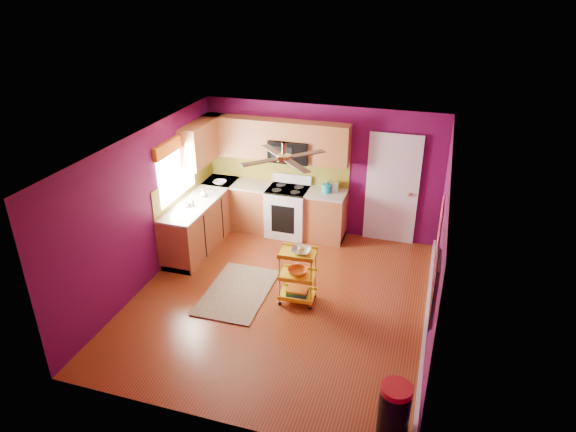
% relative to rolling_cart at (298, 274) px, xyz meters
% --- Properties ---
extents(ground, '(5.00, 5.00, 0.00)m').
position_rel_rolling_cart_xyz_m(ground, '(-0.27, -0.04, -0.50)').
color(ground, maroon).
rests_on(ground, ground).
extents(room_envelope, '(4.54, 5.04, 2.52)m').
position_rel_rolling_cart_xyz_m(room_envelope, '(-0.24, -0.04, 1.13)').
color(room_envelope, '#5C0A40').
rests_on(room_envelope, ground).
extents(lower_cabinets, '(2.81, 2.31, 0.94)m').
position_rel_rolling_cart_xyz_m(lower_cabinets, '(-1.62, 1.78, -0.07)').
color(lower_cabinets, brown).
rests_on(lower_cabinets, ground).
extents(electric_range, '(0.76, 0.66, 1.13)m').
position_rel_rolling_cart_xyz_m(electric_range, '(-0.82, 2.14, -0.02)').
color(electric_range, white).
rests_on(electric_range, ground).
extents(upper_cabinetry, '(2.80, 2.30, 1.26)m').
position_rel_rolling_cart_xyz_m(upper_cabinetry, '(-1.51, 2.14, 1.30)').
color(upper_cabinetry, brown).
rests_on(upper_cabinetry, ground).
extents(left_window, '(0.08, 1.35, 1.08)m').
position_rel_rolling_cart_xyz_m(left_window, '(-2.49, 1.01, 1.24)').
color(left_window, white).
rests_on(left_window, ground).
extents(panel_door, '(0.95, 0.11, 2.15)m').
position_rel_rolling_cart_xyz_m(panel_door, '(1.08, 2.43, 0.52)').
color(panel_door, white).
rests_on(panel_door, ground).
extents(right_wall_art, '(0.04, 2.74, 1.04)m').
position_rel_rolling_cart_xyz_m(right_wall_art, '(1.96, -0.37, 0.94)').
color(right_wall_art, black).
rests_on(right_wall_art, ground).
extents(ceiling_fan, '(1.01, 1.01, 0.26)m').
position_rel_rolling_cart_xyz_m(ceiling_fan, '(-0.27, 0.16, 1.79)').
color(ceiling_fan, '#BF8C3F').
rests_on(ceiling_fan, ground).
extents(shag_rug, '(0.98, 1.58, 0.02)m').
position_rel_rolling_cart_xyz_m(shag_rug, '(-0.99, -0.05, -0.49)').
color(shag_rug, '#301D10').
rests_on(shag_rug, ground).
extents(rolling_cart, '(0.56, 0.42, 0.98)m').
position_rel_rolling_cart_xyz_m(rolling_cart, '(0.00, 0.00, 0.00)').
color(rolling_cart, yellow).
rests_on(rolling_cart, ground).
extents(trash_can, '(0.36, 0.39, 0.68)m').
position_rel_rolling_cart_xyz_m(trash_can, '(1.70, -2.10, -0.16)').
color(trash_can, black).
rests_on(trash_can, ground).
extents(teal_kettle, '(0.18, 0.18, 0.21)m').
position_rel_rolling_cart_xyz_m(teal_kettle, '(-0.08, 2.19, 0.52)').
color(teal_kettle, '#16A2AA').
rests_on(teal_kettle, lower_cabinets).
extents(toaster, '(0.22, 0.15, 0.18)m').
position_rel_rolling_cart_xyz_m(toaster, '(0.01, 2.29, 0.53)').
color(toaster, beige).
rests_on(toaster, lower_cabinets).
extents(soap_bottle_a, '(0.08, 0.08, 0.18)m').
position_rel_rolling_cart_xyz_m(soap_bottle_a, '(-2.21, 0.90, 0.53)').
color(soap_bottle_a, '#EA3F72').
rests_on(soap_bottle_a, lower_cabinets).
extents(soap_bottle_b, '(0.12, 0.12, 0.15)m').
position_rel_rolling_cart_xyz_m(soap_bottle_b, '(-2.17, 1.33, 0.51)').
color(soap_bottle_b, white).
rests_on(soap_bottle_b, lower_cabinets).
extents(counter_dish, '(0.24, 0.24, 0.06)m').
position_rel_rolling_cart_xyz_m(counter_dish, '(-2.14, 1.98, 0.47)').
color(counter_dish, white).
rests_on(counter_dish, lower_cabinets).
extents(counter_cup, '(0.11, 0.11, 0.09)m').
position_rel_rolling_cart_xyz_m(counter_cup, '(-2.26, 0.84, 0.48)').
color(counter_cup, white).
rests_on(counter_cup, lower_cabinets).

